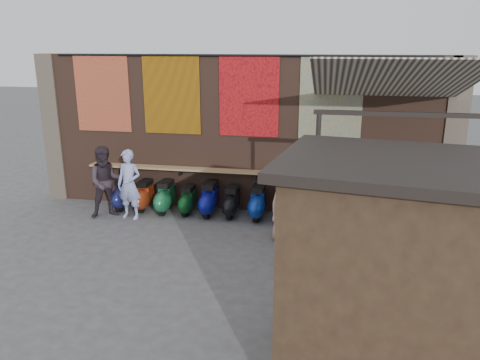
{
  "coord_description": "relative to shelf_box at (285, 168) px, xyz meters",
  "views": [
    {
      "loc": [
        2.26,
        -9.03,
        4.24
      ],
      "look_at": [
        0.32,
        1.2,
        1.21
      ],
      "focal_mm": 35.0,
      "sensor_mm": 36.0,
      "label": 1
    }
  ],
  "objects": [
    {
      "name": "tapestry_orange",
      "position": [
        -0.96,
        0.18,
        1.75
      ],
      "size": [
        1.5,
        0.02,
        2.0
      ],
      "primitive_type": "cube",
      "color": "red",
      "rests_on": "brick_wall"
    },
    {
      "name": "stall_roof",
      "position": [
        1.94,
        -5.84,
        1.65
      ],
      "size": [
        3.26,
        2.69,
        0.12
      ],
      "primitive_type": "cube",
      "rotation": [
        0.0,
        0.0,
        -0.16
      ],
      "color": "black",
      "rests_on": "market_stall"
    },
    {
      "name": "scooter_stool_2",
      "position": [
        -3.07,
        -0.33,
        -0.84
      ],
      "size": [
        0.39,
        0.86,
        0.82
      ],
      "primitive_type": null,
      "color": "#1A6B3E",
      "rests_on": "ground"
    },
    {
      "name": "brick_wall",
      "position": [
        -1.26,
        0.4,
        0.75
      ],
      "size": [
        10.0,
        0.4,
        4.0
      ],
      "primitive_type": "cube",
      "color": "brown",
      "rests_on": "ground"
    },
    {
      "name": "eating_counter",
      "position": [
        -1.26,
        0.03,
        -0.15
      ],
      "size": [
        8.0,
        0.32,
        0.05
      ],
      "primitive_type": "cube",
      "color": "#9E7A51",
      "rests_on": "brick_wall"
    },
    {
      "name": "shopper_grey",
      "position": [
        3.43,
        -2.99,
        -0.46
      ],
      "size": [
        1.15,
        0.88,
        1.58
      ],
      "primitive_type": "imported",
      "rotation": [
        0.0,
        0.0,
        2.83
      ],
      "color": "#5C5C62",
      "rests_on": "ground"
    },
    {
      "name": "tapestry_redgold",
      "position": [
        -4.86,
        0.18,
        1.75
      ],
      "size": [
        1.5,
        0.02,
        2.0
      ],
      "primitive_type": "cube",
      "color": "maroon",
      "rests_on": "brick_wall"
    },
    {
      "name": "scooter_stool_0",
      "position": [
        -4.24,
        -0.27,
        -0.83
      ],
      "size": [
        0.4,
        0.88,
        0.83
      ],
      "primitive_type": null,
      "color": "#171B50",
      "rests_on": "ground"
    },
    {
      "name": "stall_sign",
      "position": [
        2.1,
        -4.84,
        0.81
      ],
      "size": [
        1.19,
        0.23,
        0.5
      ],
      "primitive_type": "cube",
      "rotation": [
        0.0,
        0.0,
        -0.16
      ],
      "color": "gold",
      "rests_on": "market_stall"
    },
    {
      "name": "scooter_stool_7",
      "position": [
        -0.05,
        -0.32,
        -0.88
      ],
      "size": [
        0.35,
        0.78,
        0.74
      ],
      "primitive_type": null,
      "color": "#151550",
      "rests_on": "ground"
    },
    {
      "name": "stall_shelf",
      "position": [
        2.1,
        -4.84,
        -0.21
      ],
      "size": [
        2.17,
        0.44,
        0.06
      ],
      "primitive_type": "cube",
      "rotation": [
        0.0,
        0.0,
        -0.16
      ],
      "color": "#473321",
      "rests_on": "market_stall"
    },
    {
      "name": "pier_left",
      "position": [
        -6.46,
        0.4,
        0.75
      ],
      "size": [
        0.5,
        0.5,
        4.0
      ],
      "primitive_type": "cube",
      "color": "#4C4238",
      "rests_on": "ground"
    },
    {
      "name": "tapestry_multi",
      "position": [
        1.04,
        0.18,
        1.75
      ],
      "size": [
        1.5,
        0.02,
        2.0
      ],
      "primitive_type": "cube",
      "color": "#286394",
      "rests_on": "brick_wall"
    },
    {
      "name": "shelf_box",
      "position": [
        0.0,
        0.0,
        0.0
      ],
      "size": [
        0.6,
        0.27,
        0.25
      ],
      "primitive_type": "cube",
      "color": "white",
      "rests_on": "eating_counter"
    },
    {
      "name": "scooter_stool_6",
      "position": [
        -0.63,
        -0.34,
        -0.84
      ],
      "size": [
        0.39,
        0.87,
        0.83
      ],
      "primitive_type": null,
      "color": "#0D2E95",
      "rests_on": "ground"
    },
    {
      "name": "ground",
      "position": [
        -1.26,
        -2.3,
        -1.25
      ],
      "size": [
        70.0,
        70.0,
        0.0
      ],
      "primitive_type": "plane",
      "color": "#474749",
      "rests_on": "ground"
    },
    {
      "name": "market_stall",
      "position": [
        1.94,
        -5.84,
        0.17
      ],
      "size": [
        2.9,
        2.35,
        2.84
      ],
      "primitive_type": "cube",
      "rotation": [
        0.0,
        0.0,
        -0.16
      ],
      "color": "black",
      "rests_on": "ground"
    },
    {
      "name": "diner_left",
      "position": [
        -3.79,
        -0.9,
        -0.37
      ],
      "size": [
        0.7,
        0.52,
        1.76
      ],
      "primitive_type": "imported",
      "rotation": [
        0.0,
        0.0,
        -0.15
      ],
      "color": "#99A2DF",
      "rests_on": "ground"
    },
    {
      "name": "scooter_stool_3",
      "position": [
        -2.46,
        -0.33,
        -0.89
      ],
      "size": [
        0.34,
        0.76,
        0.72
      ],
      "primitive_type": null,
      "color": "#0E481D",
      "rests_on": "ground"
    },
    {
      "name": "awning_post_left",
      "position": [
        0.84,
        -2.9,
        0.3
      ],
      "size": [
        0.09,
        0.09,
        3.1
      ],
      "primitive_type": "cylinder",
      "color": "black",
      "rests_on": "ground"
    },
    {
      "name": "awning_ledger",
      "position": [
        2.24,
        0.19,
        2.7
      ],
      "size": [
        3.3,
        0.08,
        0.12
      ],
      "primitive_type": "cube",
      "color": "#33261C",
      "rests_on": "brick_wall"
    },
    {
      "name": "hang_rail",
      "position": [
        -1.26,
        0.17,
        2.73
      ],
      "size": [
        9.5,
        0.06,
        0.06
      ],
      "primitive_type": "cylinder",
      "rotation": [
        0.0,
        1.57,
        0.0
      ],
      "color": "black",
      "rests_on": "brick_wall"
    },
    {
      "name": "scooter_stool_5",
      "position": [
        -1.3,
        -0.31,
        -0.87
      ],
      "size": [
        0.36,
        0.81,
        0.77
      ],
      "primitive_type": null,
      "color": "black",
      "rests_on": "ground"
    },
    {
      "name": "awning_post_right",
      "position": [
        3.64,
        -2.9,
        0.3
      ],
      "size": [
        0.09,
        0.09,
        3.1
      ],
      "primitive_type": "cylinder",
      "color": "black",
      "rests_on": "ground"
    },
    {
      "name": "scooter_stool_9",
      "position": [
        1.06,
        -0.3,
        -0.86
      ],
      "size": [
        0.37,
        0.82,
        0.78
      ],
      "primitive_type": null,
      "color": "#8F320D",
      "rests_on": "ground"
    },
    {
      "name": "awning_canvas",
      "position": [
        2.24,
        -1.4,
        2.3
      ],
      "size": [
        3.2,
        3.28,
        0.97
      ],
      "primitive_type": "cube",
      "rotation": [
        -0.28,
        0.0,
        0.0
      ],
      "color": "beige",
      "rests_on": "brick_wall"
    },
    {
      "name": "scooter_stool_1",
      "position": [
        -3.67,
        -0.26,
        -0.86
      ],
      "size": [
        0.37,
        0.82,
        0.78
      ],
      "primitive_type": null,
      "color": "#9E3315",
      "rests_on": "ground"
    },
    {
      "name": "scooter_stool_8",
      "position": [
        0.45,
        -0.28,
        -0.9
      ],
      "size": [
        0.33,
        0.73,
        0.69
      ],
      "primitive_type": null,
      "color": "black",
      "rests_on": "ground"
    },
    {
      "name": "diner_right",
      "position": [
        -4.4,
        -0.9,
        -0.34
      ],
      "size": [
        1.12,
        1.06,
        1.83
      ],
      "primitive_type": "imported",
      "rotation": [
        0.0,
        0.0,
        0.55
      ],
      "color": "#322730",
      "rests_on": "ground"
    },
    {
      "name": "tapestry_sun",
      "position": [
        -2.96,
        0.18,
        1.75
      ],
      "size": [
        1.5,
        0.02,
        2.0
      ],
      "primitive_type": "cube",
      "color": "orange",
      "rests_on": "brick_wall"
    },
    {
      "name": "scooter_stool_4",
      "position": [
        -1.89,
        -0.32,
        -0.83
      ],
      "size": [
        0.4,
        0.89,
        0.84
      ],
      "primitive_type": null,
      "color": "navy",
      "rests_on": "ground"
    },
    {
      "name": "pier_right",
      "position": [
        3.94,
        0.4,
        0.75
      ],
      "size": [
        0.5,
        0.5,
        4.0
      ],
      "primitive_type": "cube",
      "color": "#4C4238",
      "rests_on": "ground"
    },
    {
      "name": "shopper_navy",
      "position": [
        2.97,
        -2.36,
        -0.45
      ],
      "size": [
        1.01,
        0.65,
        1.61
      ],
      "primitive_type": "imported",
      "rotation": [
        0.0,
        0.0,
        3.43
      ],
      "color": "black",
      "rests_on": "ground"
    },
    {
      "name": "shopper_tan",
      "position": [
        0.22,
        -1.62,
        -0.36
      ],
      "size": [
        1.03,
        0.97,
        1.77
      ],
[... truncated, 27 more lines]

